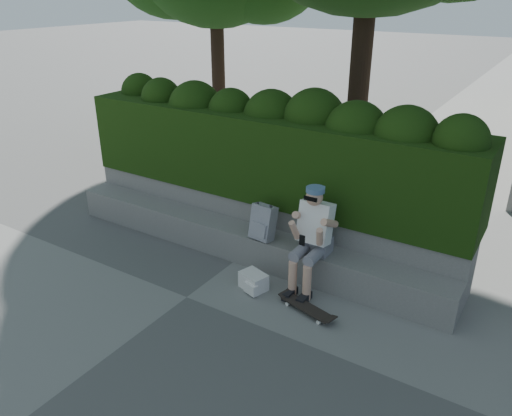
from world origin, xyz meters
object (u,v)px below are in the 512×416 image
Objects in this scene: backpack_plaid at (263,222)px; backpack_ground at (254,281)px; skateboard at (307,308)px; person at (313,235)px.

backpack_plaid is 0.80m from backpack_ground.
skateboard is at bearing 11.11° from backpack_ground.
person is at bearing 127.26° from skateboard.
backpack_plaid reaches higher than skateboard.
person is at bearing 54.38° from backpack_ground.
person reaches higher than backpack_ground.
person reaches higher than skateboard.
backpack_plaid is at bearing 162.89° from skateboard.
backpack_ground is (-0.59, -0.45, -0.64)m from person.
person is 0.90m from skateboard.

